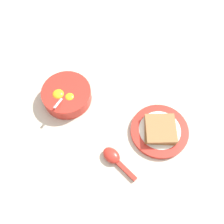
{
  "coord_description": "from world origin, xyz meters",
  "views": [
    {
      "loc": [
        -0.22,
        0.3,
        0.8
      ],
      "look_at": [
        0.04,
        -0.01,
        0.02
      ],
      "focal_mm": 42.0,
      "sensor_mm": 36.0,
      "label": 1
    }
  ],
  "objects": [
    {
      "name": "ground_plane",
      "position": [
        0.0,
        0.0,
        0.0
      ],
      "size": [
        3.0,
        3.0,
        0.0
      ],
      "primitive_type": "plane",
      "color": "beige"
    },
    {
      "name": "egg_bowl",
      "position": [
        0.2,
        0.04,
        0.03
      ],
      "size": [
        0.17,
        0.17,
        0.08
      ],
      "color": "red",
      "rests_on": "ground_plane"
    },
    {
      "name": "toast_plate",
      "position": [
        -0.12,
        -0.07,
        0.01
      ],
      "size": [
        0.19,
        0.19,
        0.02
      ],
      "color": "red",
      "rests_on": "ground_plane"
    },
    {
      "name": "toast_sandwich",
      "position": [
        -0.12,
        -0.07,
        0.03
      ],
      "size": [
        0.14,
        0.14,
        0.02
      ],
      "color": "brown",
      "rests_on": "toast_plate"
    },
    {
      "name": "soup_spoon",
      "position": [
        -0.07,
        0.1,
        0.01
      ],
      "size": [
        0.14,
        0.05,
        0.03
      ],
      "color": "red",
      "rests_on": "ground_plane"
    }
  ]
}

